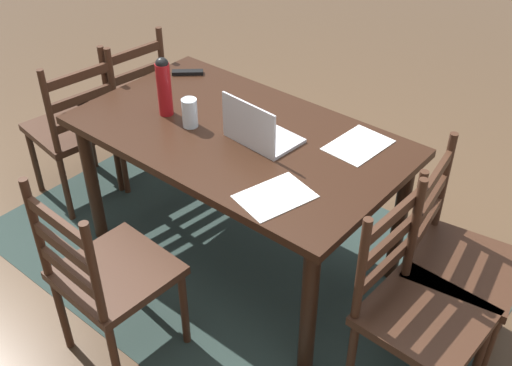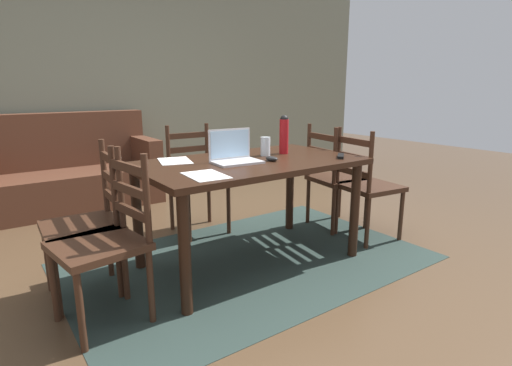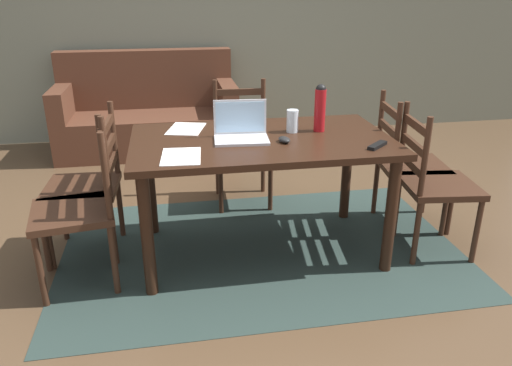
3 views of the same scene
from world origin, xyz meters
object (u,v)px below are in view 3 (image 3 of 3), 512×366
at_px(couch, 148,116).
at_px(tv_remote, 377,145).
at_px(water_bottle, 320,107).
at_px(laptop, 241,130).
at_px(chair_left_near, 80,209).
at_px(chair_left_far, 88,185).
at_px(dining_table, 262,153).
at_px(drinking_glass, 292,121).
at_px(computer_mouse, 284,140).
at_px(chair_right_far, 407,165).
at_px(chair_far_head, 242,145).
at_px(chair_right_near, 433,184).

xyz_separation_m(couch, tv_remote, (1.39, -2.63, 0.42)).
bearing_deg(water_bottle, laptop, -170.86).
height_order(chair_left_near, chair_left_far, same).
relative_size(dining_table, chair_left_far, 1.65).
xyz_separation_m(drinking_glass, tv_remote, (0.41, -0.39, -0.06)).
bearing_deg(water_bottle, chair_left_near, -169.61).
relative_size(drinking_glass, computer_mouse, 1.42).
bearing_deg(dining_table, chair_left_near, -170.63).
height_order(dining_table, chair_right_far, chair_right_far).
xyz_separation_m(chair_far_head, water_bottle, (0.39, -0.74, 0.46)).
distance_m(dining_table, chair_right_far, 1.11).
bearing_deg(dining_table, water_bottle, 13.18).
bearing_deg(chair_left_near, laptop, 11.07).
height_order(chair_left_near, tv_remote, chair_left_near).
xyz_separation_m(couch, drinking_glass, (0.98, -2.24, 0.49)).
bearing_deg(drinking_glass, chair_right_far, 5.99).
bearing_deg(drinking_glass, tv_remote, -43.72).
bearing_deg(chair_left_near, water_bottle, 10.39).
bearing_deg(drinking_glass, couch, 113.60).
bearing_deg(couch, drinking_glass, -66.40).
bearing_deg(chair_far_head, computer_mouse, -83.13).
bearing_deg(computer_mouse, tv_remote, -31.93).
distance_m(water_bottle, tv_remote, 0.47).
distance_m(chair_far_head, tv_remote, 1.32).
distance_m(water_bottle, computer_mouse, 0.36).
relative_size(chair_left_far, computer_mouse, 9.50).
xyz_separation_m(chair_left_near, water_bottle, (1.46, 0.27, 0.46)).
relative_size(dining_table, chair_right_far, 1.65).
bearing_deg(chair_left_far, computer_mouse, -13.71).
height_order(drinking_glass, tv_remote, drinking_glass).
distance_m(chair_left_far, computer_mouse, 1.27).
bearing_deg(water_bottle, tv_remote, -58.56).
relative_size(chair_left_near, drinking_glass, 6.70).
height_order(dining_table, chair_left_near, chair_left_near).
bearing_deg(laptop, chair_right_near, -8.83).
distance_m(chair_right_near, chair_left_far, 2.18).
height_order(laptop, water_bottle, water_bottle).
relative_size(chair_far_head, tv_remote, 5.59).
xyz_separation_m(dining_table, water_bottle, (0.39, 0.09, 0.25)).
relative_size(couch, computer_mouse, 18.00).
bearing_deg(chair_left_far, drinking_glass, -3.69).
bearing_deg(chair_right_near, chair_right_far, 89.99).
bearing_deg(chair_far_head, dining_table, -90.12).
height_order(chair_right_far, tv_remote, chair_right_far).
bearing_deg(dining_table, drinking_glass, 24.72).
height_order(couch, water_bottle, water_bottle).
distance_m(couch, drinking_glass, 2.50).
height_order(dining_table, chair_far_head, chair_far_head).
bearing_deg(chair_right_far, dining_table, -170.03).
bearing_deg(computer_mouse, dining_table, 124.40).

